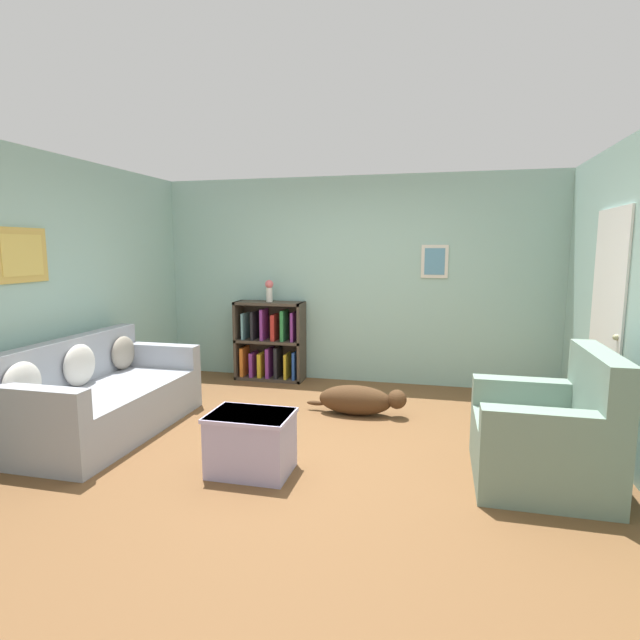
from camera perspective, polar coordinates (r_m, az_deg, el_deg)
The scene contains 9 objects.
ground_plane at distance 4.53m, azimuth -1.22°, elevation -14.00°, with size 14.00×14.00×0.00m, color brown.
wall_back at distance 6.40m, azimuth 3.92°, elevation 4.53°, with size 5.60×0.13×2.60m.
wall_left at distance 5.45m, azimuth -28.23°, elevation 2.93°, with size 0.13×5.00×2.60m.
couch at distance 5.14m, azimuth -23.76°, elevation -8.23°, with size 0.95×1.90×0.88m.
bookshelf at distance 6.56m, azimuth -5.68°, elevation -2.65°, with size 0.89×0.34×1.02m.
recliner_chair at distance 4.09m, azimuth 24.68°, elevation -11.99°, with size 0.91×0.99×1.00m.
coffee_table at distance 3.95m, azimuth -7.89°, elevation -13.56°, with size 0.63×0.46×0.47m.
dog at distance 5.22m, azimuth 4.49°, elevation -9.10°, with size 1.06×0.28×0.31m.
vase at distance 6.45m, azimuth -5.81°, elevation 3.49°, with size 0.11×0.11×0.28m.
Camera 1 is at (1.07, -4.05, 1.71)m, focal length 28.00 mm.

